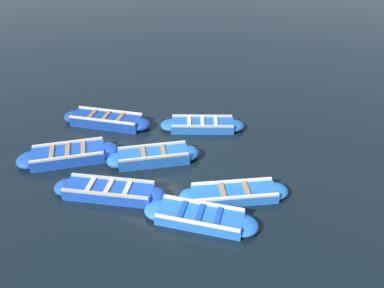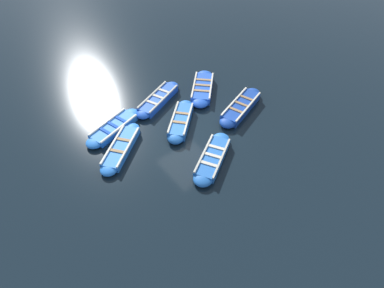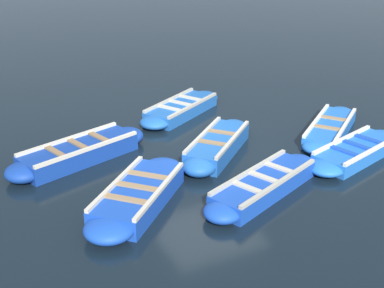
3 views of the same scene
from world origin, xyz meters
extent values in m
plane|color=black|center=(0.00, 0.00, 0.00)|extent=(120.00, 120.00, 0.00)
cube|color=navy|center=(-0.49, -2.96, 0.19)|extent=(1.65, 2.82, 0.38)
ellipsoid|color=navy|center=(-0.90, -1.68, 0.19)|extent=(1.01, 1.03, 0.38)
ellipsoid|color=navy|center=(-0.08, -4.24, 0.19)|extent=(1.01, 1.03, 0.38)
cube|color=beige|center=(-0.86, -3.08, 0.42)|extent=(0.88, 2.53, 0.07)
cube|color=beige|center=(-0.12, -2.84, 0.42)|extent=(0.88, 2.53, 0.07)
cube|color=olive|center=(-0.66, -2.42, 0.40)|extent=(0.77, 0.37, 0.04)
cube|color=olive|center=(-0.49, -2.96, 0.40)|extent=(0.77, 0.37, 0.04)
cube|color=olive|center=(-0.31, -3.50, 0.40)|extent=(0.77, 0.37, 0.04)
cube|color=blue|center=(0.83, 3.08, 0.15)|extent=(2.13, 2.44, 0.29)
ellipsoid|color=blue|center=(0.08, 4.06, 0.15)|extent=(1.04, 1.05, 0.29)
ellipsoid|color=blue|center=(1.58, 2.10, 0.15)|extent=(1.04, 1.05, 0.29)
cube|color=silver|center=(0.54, 2.86, 0.33)|extent=(1.53, 1.97, 0.07)
cube|color=silver|center=(1.11, 3.30, 0.33)|extent=(1.53, 1.97, 0.07)
cube|color=#9E7A51|center=(0.62, 3.36, 0.31)|extent=(0.64, 0.54, 0.04)
cube|color=#9E7A51|center=(1.04, 2.80, 0.31)|extent=(0.64, 0.54, 0.04)
cube|color=#1E59AD|center=(0.56, 0.01, 0.19)|extent=(2.13, 2.26, 0.38)
ellipsoid|color=#1E59AD|center=(-0.20, 0.87, 0.19)|extent=(1.06, 1.07, 0.38)
ellipsoid|color=#1E59AD|center=(1.32, -0.86, 0.19)|extent=(1.06, 1.07, 0.38)
cube|color=#B2AD9E|center=(0.28, -0.23, 0.42)|extent=(1.55, 1.75, 0.07)
cube|color=#B2AD9E|center=(0.83, 0.25, 0.42)|extent=(1.55, 1.75, 0.07)
cube|color=olive|center=(0.34, 0.25, 0.40)|extent=(0.63, 0.57, 0.04)
cube|color=olive|center=(0.77, -0.24, 0.40)|extent=(0.63, 0.57, 0.04)
cube|color=#1E59AD|center=(-2.12, 0.35, 0.15)|extent=(1.93, 2.46, 0.31)
ellipsoid|color=#1E59AD|center=(-2.70, 1.36, 0.15)|extent=(1.11, 1.12, 0.31)
ellipsoid|color=#1E59AD|center=(-1.53, -0.66, 0.15)|extent=(1.11, 1.12, 0.31)
cube|color=#B2AD9E|center=(-2.46, 0.15, 0.34)|extent=(1.22, 2.03, 0.07)
cube|color=#B2AD9E|center=(-1.77, 0.55, 0.34)|extent=(1.22, 2.03, 0.07)
cube|color=beige|center=(-2.37, 0.78, 0.33)|extent=(0.73, 0.51, 0.04)
cube|color=beige|center=(-2.12, 0.35, 0.33)|extent=(0.73, 0.51, 0.04)
cube|color=beige|center=(-1.87, -0.08, 0.33)|extent=(0.73, 0.51, 0.04)
cube|color=blue|center=(2.18, 2.71, 0.15)|extent=(1.47, 2.47, 0.30)
ellipsoid|color=blue|center=(1.85, 3.82, 0.15)|extent=(0.99, 1.01, 0.30)
ellipsoid|color=blue|center=(2.50, 1.59, 0.15)|extent=(0.99, 1.01, 0.30)
cube|color=silver|center=(1.80, 2.60, 0.33)|extent=(0.71, 2.21, 0.07)
cube|color=silver|center=(2.55, 2.82, 0.33)|extent=(0.71, 2.21, 0.07)
cube|color=#1947B7|center=(2.04, 3.18, 0.32)|extent=(0.77, 0.35, 0.04)
cube|color=#1947B7|center=(2.18, 2.71, 0.32)|extent=(0.77, 0.35, 0.04)
cube|color=#1947B7|center=(2.32, 2.23, 0.32)|extent=(0.77, 0.35, 0.04)
cube|color=#1947B7|center=(1.93, -2.48, 0.19)|extent=(2.35, 2.38, 0.38)
ellipsoid|color=#1947B7|center=(1.10, -1.64, 0.19)|extent=(1.31, 1.31, 0.38)
ellipsoid|color=#1947B7|center=(2.75, -3.33, 0.19)|extent=(1.31, 1.31, 0.38)
cube|color=beige|center=(1.60, -2.80, 0.41)|extent=(1.67, 1.71, 0.07)
cube|color=beige|center=(2.25, -2.17, 0.41)|extent=(1.67, 1.71, 0.07)
cube|color=#9E7A51|center=(1.58, -2.13, 0.40)|extent=(0.72, 0.71, 0.04)
cube|color=#9E7A51|center=(1.93, -2.48, 0.40)|extent=(0.72, 0.71, 0.04)
cube|color=#9E7A51|center=(2.28, -2.84, 0.40)|extent=(0.72, 0.71, 0.04)
cube|color=#1947B7|center=(2.62, -0.09, 0.17)|extent=(1.72, 2.71, 0.34)
ellipsoid|color=#1947B7|center=(2.13, 1.11, 0.17)|extent=(0.96, 0.97, 0.34)
ellipsoid|color=#1947B7|center=(3.12, -1.30, 0.17)|extent=(0.96, 0.97, 0.34)
cube|color=#B2AD9E|center=(2.29, -0.23, 0.37)|extent=(1.05, 2.40, 0.07)
cube|color=#B2AD9E|center=(2.95, 0.04, 0.37)|extent=(1.05, 2.40, 0.07)
cube|color=beige|center=(2.41, 0.42, 0.36)|extent=(0.70, 0.39, 0.04)
cube|color=beige|center=(2.62, -0.09, 0.36)|extent=(0.70, 0.39, 0.04)
cube|color=beige|center=(2.83, -0.61, 0.36)|extent=(0.70, 0.39, 0.04)
camera|label=1|loc=(8.57, 6.27, 7.31)|focal=35.00mm
camera|label=2|loc=(-8.07, 6.20, 9.73)|focal=28.00mm
camera|label=3|loc=(10.34, -5.54, 5.23)|focal=50.00mm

